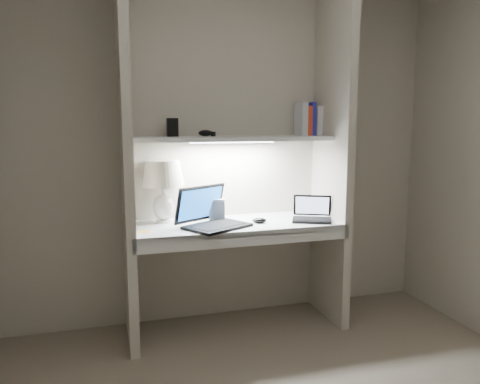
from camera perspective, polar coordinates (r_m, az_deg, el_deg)
name	(u,v)px	position (r m, az deg, el deg)	size (l,w,h in m)	color
back_wall	(226,151)	(3.47, -1.76, 4.98)	(3.20, 0.01, 2.50)	#BDB4A2
alcove_panel_left	(126,156)	(3.09, -13.70, 4.27)	(0.06, 0.55, 2.50)	#BDB4A2
alcove_panel_right	(332,152)	(3.48, 11.18, 4.82)	(0.06, 0.55, 2.50)	#BDB4A2
desk	(236,225)	(3.28, -0.50, -4.08)	(1.40, 0.55, 0.04)	white
desk_apron	(247,238)	(3.04, 0.85, -5.67)	(1.46, 0.03, 0.10)	silver
shelf	(232,139)	(3.29, -0.97, 6.52)	(1.40, 0.36, 0.03)	silver
strip_light	(232,142)	(3.29, -0.97, 6.14)	(0.60, 0.04, 0.01)	white
table_lamp	(163,181)	(3.27, -9.36, 1.38)	(0.30, 0.30, 0.44)	white
laptop_main	(211,217)	(3.15, -3.59, -3.12)	(0.52, 0.50, 0.27)	black
laptop_netbook	(312,215)	(3.38, 8.77, -2.74)	(0.34, 0.33, 0.17)	black
speaker	(217,210)	(3.33, -2.83, -2.16)	(0.11, 0.08, 0.15)	silver
mouse	(259,220)	(3.26, 2.39, -3.48)	(0.10, 0.06, 0.04)	black
cable_coil	(216,223)	(3.25, -2.93, -3.73)	(0.11, 0.11, 0.01)	black
sticky_note	(144,232)	(3.06, -11.60, -4.76)	(0.07, 0.07, 0.00)	gold
book_row	(312,120)	(3.59, 8.77, 8.69)	(0.23, 0.16, 0.25)	silver
shelf_box	(172,127)	(3.30, -8.23, 7.81)	(0.07, 0.05, 0.13)	black
shelf_gadget	(206,133)	(3.31, -4.22, 7.18)	(0.11, 0.08, 0.05)	black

